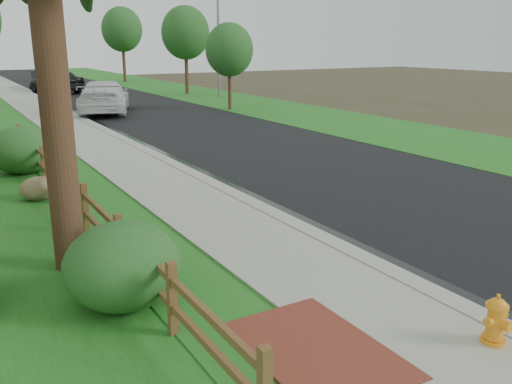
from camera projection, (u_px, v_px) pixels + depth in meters
ground at (388, 289)px, 8.88m from camera, size 120.00×120.00×0.00m
road at (100, 96)px, 40.19m from camera, size 8.00×90.00×0.02m
curb at (40, 98)px, 38.12m from camera, size 0.40×90.00×0.12m
wet_gutter at (45, 98)px, 38.30m from camera, size 0.50×90.00×0.00m
sidewalk at (20, 99)px, 37.49m from camera, size 2.20×90.00×0.10m
verge_far at (186, 92)px, 43.56m from camera, size 6.00×90.00×0.04m
brick_patch at (317, 353)px, 6.96m from camera, size 1.60×2.40×0.11m
ranch_fence at (72, 192)px, 12.27m from camera, size 0.12×16.92×1.10m
fire_hydrant at (496, 321)px, 7.03m from camera, size 0.45×0.36×0.69m
white_suv at (104, 97)px, 30.25m from camera, size 4.49×6.75×1.82m
dark_car_mid at (56, 81)px, 42.39m from camera, size 3.89×5.67×1.79m
dark_car_far at (41, 80)px, 45.79m from camera, size 2.17×4.79×1.53m
streetlight at (217, 27)px, 37.62m from camera, size 1.91×0.90×8.66m
boulder at (39, 189)px, 13.73m from camera, size 0.95×0.72×0.63m
shrub_a at (123, 266)px, 8.15m from camera, size 1.80×1.80×1.33m
shrub_c at (23, 150)px, 16.46m from camera, size 2.49×2.49×1.45m
tree_near_right at (229, 50)px, 31.14m from camera, size 2.77×2.77×4.99m
tree_mid_right at (185, 33)px, 40.53m from camera, size 3.60×3.60×6.53m
tree_far_right at (122, 30)px, 52.55m from camera, size 3.90×3.90×7.19m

